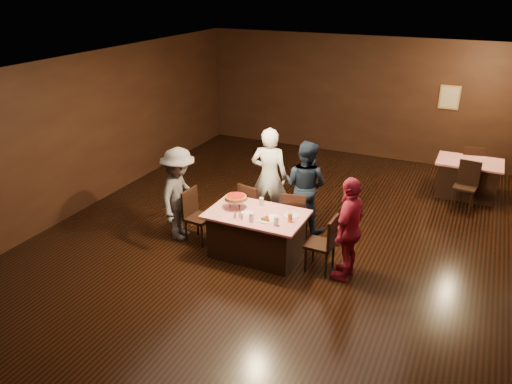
% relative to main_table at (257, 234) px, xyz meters
% --- Properties ---
extents(room, '(10.00, 10.04, 3.02)m').
position_rel_main_table_xyz_m(room, '(0.10, 0.80, 1.75)').
color(room, black).
rests_on(room, ground).
extents(main_table, '(1.60, 1.00, 0.77)m').
position_rel_main_table_xyz_m(main_table, '(0.00, 0.00, 0.00)').
color(main_table, '#AA0B15').
rests_on(main_table, ground).
extents(back_table, '(1.30, 0.90, 0.77)m').
position_rel_main_table_xyz_m(back_table, '(3.00, 4.12, 0.00)').
color(back_table, '#B40C0C').
rests_on(back_table, ground).
extents(chair_far_left, '(0.50, 0.50, 0.95)m').
position_rel_main_table_xyz_m(chair_far_left, '(-0.40, 0.75, 0.09)').
color(chair_far_left, black).
rests_on(chair_far_left, ground).
extents(chair_far_right, '(0.47, 0.47, 0.95)m').
position_rel_main_table_xyz_m(chair_far_right, '(0.40, 0.75, 0.09)').
color(chair_far_right, black).
rests_on(chair_far_right, ground).
extents(chair_end_left, '(0.46, 0.46, 0.95)m').
position_rel_main_table_xyz_m(chair_end_left, '(-1.10, 0.00, 0.09)').
color(chair_end_left, black).
rests_on(chair_end_left, ground).
extents(chair_end_right, '(0.43, 0.43, 0.95)m').
position_rel_main_table_xyz_m(chair_end_right, '(1.10, 0.00, 0.09)').
color(chair_end_right, black).
rests_on(chair_end_right, ground).
extents(chair_back_near, '(0.47, 0.47, 0.95)m').
position_rel_main_table_xyz_m(chair_back_near, '(3.00, 3.42, 0.09)').
color(chair_back_near, black).
rests_on(chair_back_near, ground).
extents(chair_back_far, '(0.49, 0.49, 0.95)m').
position_rel_main_table_xyz_m(chair_back_far, '(3.00, 4.72, 0.09)').
color(chair_back_far, black).
rests_on(chair_back_far, ground).
extents(diner_white_jacket, '(0.74, 0.55, 1.85)m').
position_rel_main_table_xyz_m(diner_white_jacket, '(-0.30, 1.19, 0.54)').
color(diner_white_jacket, white).
rests_on(diner_white_jacket, ground).
extents(diner_navy_hoodie, '(0.91, 0.76, 1.69)m').
position_rel_main_table_xyz_m(diner_navy_hoodie, '(0.39, 1.24, 0.46)').
color(diner_navy_hoodie, black).
rests_on(diner_navy_hoodie, ground).
extents(diner_grey_knit, '(0.78, 1.16, 1.67)m').
position_rel_main_table_xyz_m(diner_grey_knit, '(-1.48, -0.00, 0.45)').
color(diner_grey_knit, '#504F53').
rests_on(diner_grey_knit, ground).
extents(diner_red_shirt, '(0.49, 1.00, 1.66)m').
position_rel_main_table_xyz_m(diner_red_shirt, '(1.54, -0.00, 0.44)').
color(diner_red_shirt, '#A4203E').
rests_on(diner_red_shirt, ground).
extents(pizza_stand, '(0.38, 0.38, 0.22)m').
position_rel_main_table_xyz_m(pizza_stand, '(-0.40, 0.05, 0.57)').
color(pizza_stand, black).
rests_on(pizza_stand, main_table).
extents(plate_with_slice, '(0.25, 0.25, 0.06)m').
position_rel_main_table_xyz_m(plate_with_slice, '(0.25, -0.18, 0.41)').
color(plate_with_slice, white).
rests_on(plate_with_slice, main_table).
extents(plate_empty, '(0.25, 0.25, 0.01)m').
position_rel_main_table_xyz_m(plate_empty, '(0.55, 0.15, 0.39)').
color(plate_empty, white).
rests_on(plate_empty, main_table).
extents(glass_front_left, '(0.08, 0.08, 0.14)m').
position_rel_main_table_xyz_m(glass_front_left, '(0.05, -0.30, 0.46)').
color(glass_front_left, silver).
rests_on(glass_front_left, main_table).
extents(glass_front_right, '(0.08, 0.08, 0.14)m').
position_rel_main_table_xyz_m(glass_front_right, '(0.45, -0.25, 0.46)').
color(glass_front_right, silver).
rests_on(glass_front_right, main_table).
extents(glass_amber, '(0.08, 0.08, 0.14)m').
position_rel_main_table_xyz_m(glass_amber, '(0.60, -0.05, 0.46)').
color(glass_amber, '#BF7F26').
rests_on(glass_amber, main_table).
extents(glass_back, '(0.08, 0.08, 0.14)m').
position_rel_main_table_xyz_m(glass_back, '(-0.05, 0.30, 0.46)').
color(glass_back, silver).
rests_on(glass_back, main_table).
extents(condiments, '(0.17, 0.10, 0.09)m').
position_rel_main_table_xyz_m(condiments, '(-0.18, -0.28, 0.43)').
color(condiments, silver).
rests_on(condiments, main_table).
extents(napkin_center, '(0.19, 0.19, 0.01)m').
position_rel_main_table_xyz_m(napkin_center, '(0.30, 0.00, 0.39)').
color(napkin_center, white).
rests_on(napkin_center, main_table).
extents(napkin_left, '(0.21, 0.21, 0.01)m').
position_rel_main_table_xyz_m(napkin_left, '(-0.15, -0.05, 0.39)').
color(napkin_left, white).
rests_on(napkin_left, main_table).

